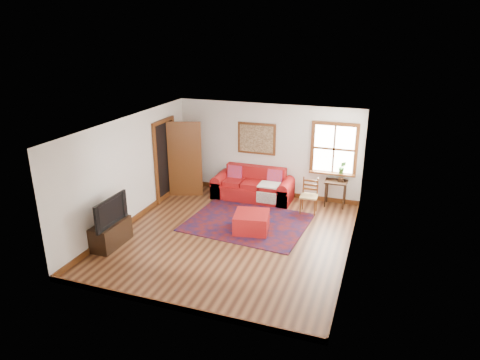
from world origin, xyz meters
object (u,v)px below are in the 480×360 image
at_px(side_table, 336,186).
at_px(ladder_back_chair, 309,194).
at_px(red_leather_sofa, 253,188).
at_px(media_cabinet, 111,234).
at_px(red_ottoman, 251,222).

bearing_deg(side_table, ladder_back_chair, -132.01).
distance_m(red_leather_sofa, side_table, 2.18).
bearing_deg(red_leather_sofa, ladder_back_chair, -15.43).
bearing_deg(side_table, media_cabinet, -138.30).
height_order(red_leather_sofa, red_ottoman, red_leather_sofa).
height_order(side_table, media_cabinet, side_table).
distance_m(red_leather_sofa, red_ottoman, 1.99).
xyz_separation_m(red_ottoman, side_table, (1.58, 2.09, 0.34)).
bearing_deg(red_ottoman, ladder_back_chair, 44.80).
relative_size(red_leather_sofa, media_cabinet, 2.22).
relative_size(red_leather_sofa, ladder_back_chair, 2.41).
bearing_deg(red_ottoman, side_table, 42.50).
height_order(red_ottoman, media_cabinet, media_cabinet).
relative_size(side_table, ladder_back_chair, 0.77).
xyz_separation_m(red_leather_sofa, side_table, (2.15, 0.18, 0.28)).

